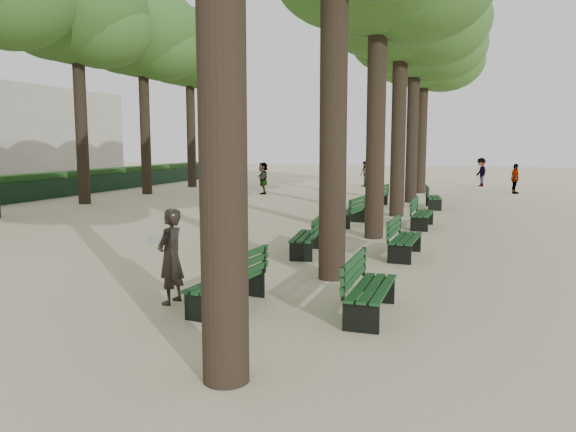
% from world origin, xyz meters
% --- Properties ---
extents(ground, '(120.00, 120.00, 0.00)m').
position_xyz_m(ground, '(0.00, 0.00, 0.00)').
color(ground, beige).
rests_on(ground, ground).
extents(tree_central_4, '(6.00, 6.00, 9.95)m').
position_xyz_m(tree_central_4, '(1.50, 18.00, 7.65)').
color(tree_central_4, '#33261C').
rests_on(tree_central_4, ground).
extents(tree_central_5, '(6.00, 6.00, 9.95)m').
position_xyz_m(tree_central_5, '(1.50, 23.00, 7.65)').
color(tree_central_5, '#33261C').
rests_on(tree_central_5, ground).
extents(tree_far_3, '(6.00, 6.00, 10.45)m').
position_xyz_m(tree_far_3, '(-12.00, 13.00, 8.14)').
color(tree_far_3, '#33261C').
rests_on(tree_far_3, ground).
extents(tree_far_4, '(6.00, 6.00, 10.45)m').
position_xyz_m(tree_far_4, '(-12.00, 18.00, 8.14)').
color(tree_far_4, '#33261C').
rests_on(tree_far_4, ground).
extents(tree_far_5, '(6.00, 6.00, 10.45)m').
position_xyz_m(tree_far_5, '(-12.00, 23.00, 8.14)').
color(tree_far_5, '#33261C').
rests_on(tree_far_5, ground).
extents(bench_left_0, '(0.78, 1.86, 0.92)m').
position_xyz_m(bench_left_0, '(0.37, 0.56, 0.27)').
color(bench_left_0, black).
rests_on(bench_left_0, ground).
extents(bench_left_1, '(0.79, 1.86, 0.92)m').
position_xyz_m(bench_left_1, '(0.37, 5.12, 0.27)').
color(bench_left_1, black).
rests_on(bench_left_1, ground).
extents(bench_left_2, '(0.76, 1.85, 0.92)m').
position_xyz_m(bench_left_2, '(0.37, 10.17, 0.27)').
color(bench_left_2, black).
rests_on(bench_left_2, ground).
extents(bench_left_3, '(0.72, 1.84, 0.92)m').
position_xyz_m(bench_left_3, '(0.37, 15.73, 0.27)').
color(bench_left_3, black).
rests_on(bench_left_3, ground).
extents(bench_right_0, '(0.58, 1.80, 0.92)m').
position_xyz_m(bench_right_0, '(2.63, 0.83, 0.27)').
color(bench_right_0, black).
rests_on(bench_right_0, ground).
extents(bench_right_1, '(0.65, 1.82, 0.92)m').
position_xyz_m(bench_right_1, '(2.63, 5.53, 0.27)').
color(bench_right_1, black).
rests_on(bench_right_1, ground).
extents(bench_right_2, '(0.63, 1.82, 0.92)m').
position_xyz_m(bench_right_2, '(2.63, 10.33, 0.27)').
color(bench_right_2, black).
rests_on(bench_right_2, ground).
extents(bench_right_3, '(0.80, 1.86, 0.92)m').
position_xyz_m(bench_right_3, '(2.63, 15.85, 0.27)').
color(bench_right_3, black).
rests_on(bench_right_3, ground).
extents(man_with_map, '(0.62, 0.65, 1.58)m').
position_xyz_m(man_with_map, '(-0.62, 0.52, 0.79)').
color(man_with_map, black).
rests_on(man_with_map, ground).
extents(pedestrian_d, '(0.49, 0.87, 1.67)m').
position_xyz_m(pedestrian_d, '(1.18, 25.28, 0.84)').
color(pedestrian_d, '#262628').
rests_on(pedestrian_d, ground).
extents(pedestrian_a, '(0.76, 0.76, 1.57)m').
position_xyz_m(pedestrian_a, '(-2.01, 26.12, 0.79)').
color(pedestrian_a, '#262628').
rests_on(pedestrian_a, ground).
extents(pedestrian_e, '(0.91, 1.54, 1.65)m').
position_xyz_m(pedestrian_e, '(-6.21, 19.80, 0.83)').
color(pedestrian_e, '#262628').
rests_on(pedestrian_e, ground).
extents(pedestrian_c, '(0.66, 0.97, 1.58)m').
position_xyz_m(pedestrian_c, '(6.24, 24.05, 0.79)').
color(pedestrian_c, '#262628').
rests_on(pedestrian_c, ground).
extents(pedestrian_b, '(0.72, 1.18, 1.74)m').
position_xyz_m(pedestrian_b, '(4.62, 28.84, 0.87)').
color(pedestrian_b, '#262628').
rests_on(pedestrian_b, ground).
extents(building_far, '(12.00, 16.00, 7.00)m').
position_xyz_m(building_far, '(-33.00, 30.00, 3.50)').
color(building_far, '#B7B2A3').
rests_on(building_far, ground).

